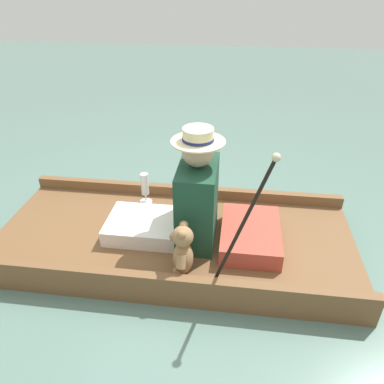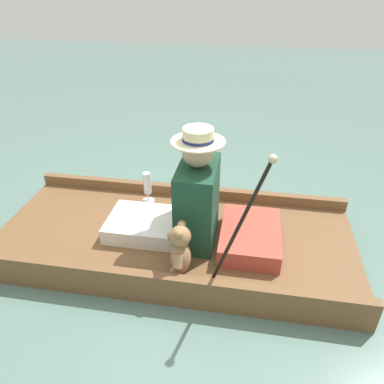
% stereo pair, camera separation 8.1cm
% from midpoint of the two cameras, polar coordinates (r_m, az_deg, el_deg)
% --- Properties ---
extents(ground_plane, '(16.00, 16.00, 0.00)m').
position_cam_midpoint_polar(ground_plane, '(2.67, -1.75, -8.38)').
color(ground_plane, slate).
extents(punt_boat, '(1.07, 2.42, 0.21)m').
position_cam_midpoint_polar(punt_boat, '(2.62, -1.77, -7.21)').
color(punt_boat, brown).
rests_on(punt_boat, ground_plane).
extents(seat_cushion, '(0.54, 0.38, 0.12)m').
position_cam_midpoint_polar(seat_cushion, '(2.50, 9.77, -6.65)').
color(seat_cushion, '#B24738').
rests_on(seat_cushion, punt_boat).
extents(seated_person, '(0.44, 0.77, 0.78)m').
position_cam_midpoint_polar(seated_person, '(2.41, -0.26, -1.54)').
color(seated_person, white).
rests_on(seated_person, punt_boat).
extents(teddy_bear, '(0.24, 0.14, 0.34)m').
position_cam_midpoint_polar(teddy_bear, '(2.20, -0.75, -8.93)').
color(teddy_bear, '#9E754C').
rests_on(teddy_bear, punt_boat).
extents(wine_glass, '(0.10, 0.10, 0.25)m').
position_cam_midpoint_polar(wine_glass, '(2.87, -6.01, 1.09)').
color(wine_glass, silver).
rests_on(wine_glass, punt_boat).
extents(walking_cane, '(0.04, 0.30, 0.85)m').
position_cam_midpoint_polar(walking_cane, '(1.92, 9.15, -3.65)').
color(walking_cane, black).
rests_on(walking_cane, punt_boat).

